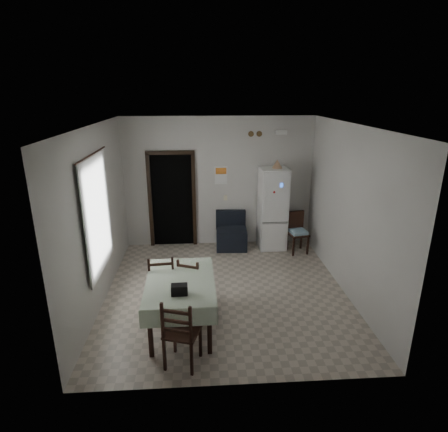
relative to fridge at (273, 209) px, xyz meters
The scene contains 25 objects.
ground 2.44m from the fridge, 121.44° to the right, with size 4.50×4.50×0.00m, color #A99B8A.
ceiling 3.01m from the fridge, 121.44° to the right, with size 4.20×4.50×0.02m, color white, non-canonical shape.
wall_back 1.34m from the fridge, 164.82° to the left, with size 4.20×0.02×2.90m, color beige, non-canonical shape.
wall_front 4.38m from the fridge, 105.76° to the right, with size 4.20×0.02×2.90m, color beige, non-canonical shape.
wall_left 3.84m from the fridge, 149.52° to the right, with size 0.02×4.50×2.90m, color beige, non-canonical shape.
wall_right 2.20m from the fridge, 64.51° to the right, with size 0.02×4.50×2.90m, color beige, non-canonical shape.
doorway 2.29m from the fridge, 166.80° to the left, with size 1.06×0.52×2.22m.
window_recess 4.00m from the fridge, 147.39° to the right, with size 0.10×1.20×1.60m, color silver.
curtain 3.91m from the fridge, 146.51° to the right, with size 0.02×1.45×1.85m, color silver.
curtain_rod 4.17m from the fridge, 146.43° to the right, with size 0.02×0.02×1.60m, color black.
calendar 1.37m from the fridge, 164.75° to the left, with size 0.28×0.02×0.40m, color white.
calendar_image 1.42m from the fridge, 165.03° to the left, with size 0.24×0.01×0.14m, color orange.
light_switch 1.09m from the fridge, 163.35° to the left, with size 0.08×0.02×0.12m, color beige.
vent_left 1.70m from the fridge, 147.55° to the left, with size 0.12×0.12×0.03m, color brown.
vent_right 1.66m from the fridge, 134.50° to the left, with size 0.12×0.12×0.03m, color brown.
emergency_light 1.67m from the fridge, 58.70° to the left, with size 0.25×0.07×0.09m, color white.
fridge is the anchor object (origin of this frame).
tan_cone 1.01m from the fridge, ahead, with size 0.22×0.22×0.18m, color tan.
navy_seat 1.04m from the fridge, behind, with size 0.68×0.66×0.82m, color black, non-canonical shape.
corner_chair 0.77m from the fridge, 32.78° to the right, with size 0.39×0.39×0.91m, color black, non-canonical shape.
dining_table 3.54m from the fridge, 123.25° to the right, with size 0.99×1.50×0.78m, color #B5C7AA, non-canonical shape.
black_bag 3.84m from the fridge, 119.86° to the right, with size 0.22×0.13×0.14m, color black.
dining_chair_far_left 3.32m from the fridge, 133.15° to the right, with size 0.42×0.42×0.98m, color black, non-canonical shape.
dining_chair_far_right 3.00m from the fridge, 126.52° to the right, with size 0.38×0.38×0.89m, color black, non-canonical shape.
dining_chair_near_head 4.21m from the fridge, 116.54° to the right, with size 0.42×0.42×0.99m, color black, non-canonical shape.
Camera 1 is at (-0.43, -5.90, 3.41)m, focal length 30.00 mm.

